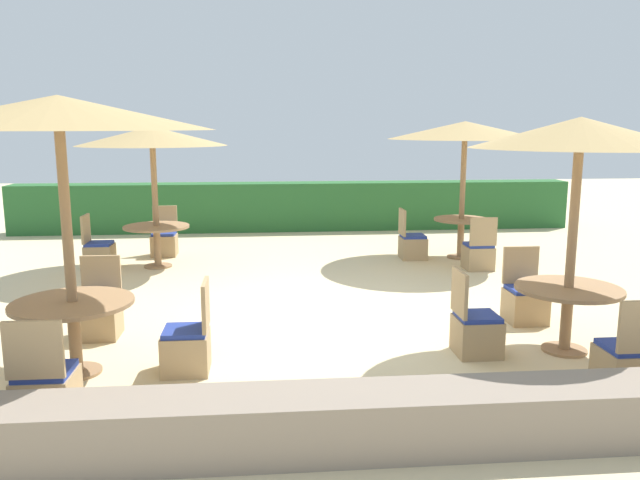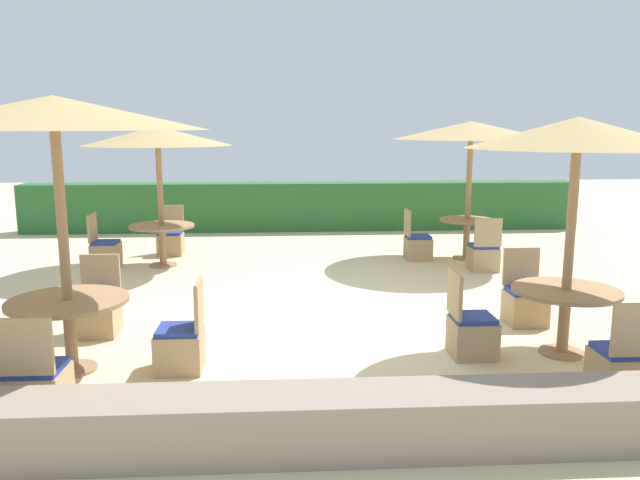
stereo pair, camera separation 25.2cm
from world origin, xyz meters
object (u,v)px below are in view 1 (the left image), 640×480
at_px(patio_chair_front_left_east, 188,346).
at_px(parasol_front_right, 580,134).
at_px(round_table_front_right, 568,300).
at_px(patio_chair_front_right_west, 475,331).
at_px(parasol_front_left, 58,114).
at_px(patio_chair_front_right_south, 627,365).
at_px(patio_chair_front_left_north, 99,315).
at_px(patio_chair_back_right_south, 478,254).
at_px(parasol_back_left, 152,137).
at_px(patio_chair_back_left_west, 99,253).
at_px(patio_chair_back_left_north, 164,242).
at_px(patio_chair_front_right_north, 525,301).
at_px(round_table_back_right, 461,227).
at_px(round_table_front_left, 73,315).
at_px(round_table_back_left, 157,234).
at_px(parasol_back_right, 465,131).
at_px(patio_chair_front_left_south, 46,391).
at_px(patio_chair_back_right_west, 412,245).

bearing_deg(patio_chair_front_left_east, parasol_front_right, -87.11).
relative_size(parasol_front_right, round_table_front_right, 2.24).
height_order(parasol_front_right, patio_chair_front_right_west, parasol_front_right).
bearing_deg(parasol_front_left, patio_chair_front_right_south, -9.94).
xyz_separation_m(round_table_front_right, patio_chair_front_right_west, (-1.01, -0.00, -0.32)).
xyz_separation_m(patio_chair_front_left_north, patio_chair_back_right_south, (5.60, 2.97, 0.00)).
relative_size(patio_chair_front_left_east, patio_chair_front_right_south, 1.00).
bearing_deg(patio_chair_front_right_south, patio_chair_front_right_west, 135.23).
bearing_deg(parasol_back_left, round_table_front_right, -42.10).
distance_m(patio_chair_back_left_west, patio_chair_front_right_west, 6.93).
relative_size(patio_chair_back_left_north, patio_chair_front_right_north, 1.00).
distance_m(patio_chair_back_right_south, parasol_back_left, 5.91).
relative_size(round_table_back_right, patio_chair_back_left_west, 1.08).
bearing_deg(patio_chair_back_left_north, patio_chair_front_right_south, 127.97).
xyz_separation_m(parasol_back_left, patio_chair_back_left_north, (-0.03, 0.99, -1.99)).
xyz_separation_m(parasol_front_left, parasol_back_left, (0.03, 4.78, -0.29)).
bearing_deg(patio_chair_back_right_south, patio_chair_front_right_south, -93.85).
xyz_separation_m(parasol_front_left, parasol_front_right, (5.15, 0.15, -0.20)).
bearing_deg(round_table_front_left, round_table_back_left, 89.69).
distance_m(round_table_front_left, parasol_front_right, 5.44).
height_order(patio_chair_front_left_east, patio_chair_front_right_north, same).
distance_m(parasol_back_right, parasol_back_left, 5.52).
xyz_separation_m(parasol_front_left, patio_chair_front_left_south, (0.05, -1.02, -2.28)).
bearing_deg(parasol_back_right, round_table_front_right, -94.52).
distance_m(patio_chair_back_left_west, patio_chair_front_right_north, 7.11).
relative_size(round_table_back_right, patio_chair_back_right_south, 1.08).
distance_m(parasol_front_left, patio_chair_back_left_west, 5.43).
relative_size(round_table_front_left, round_table_back_left, 1.05).
distance_m(parasol_back_right, patio_chair_back_left_west, 6.85).
xyz_separation_m(patio_chair_back_right_west, round_table_back_left, (-4.59, -0.28, 0.33)).
xyz_separation_m(parasol_back_right, patio_chair_front_right_north, (-0.40, -3.85, -2.08)).
xyz_separation_m(parasol_back_left, patio_chair_back_left_west, (-1.01, 0.04, -1.99)).
bearing_deg(patio_chair_front_left_north, round_table_back_right, -144.79).
distance_m(patio_chair_back_left_north, patio_chair_front_right_south, 8.48).
height_order(patio_chair_back_left_north, round_table_front_right, patio_chair_back_left_north).
bearing_deg(patio_chair_front_right_north, patio_chair_front_right_south, 91.91).
height_order(parasol_back_right, parasol_back_left, parasol_back_right).
distance_m(round_table_back_right, patio_chair_back_left_north, 5.60).
relative_size(round_table_front_left, patio_chair_front_right_south, 1.27).
xyz_separation_m(patio_chair_front_left_south, patio_chair_back_left_west, (-1.04, 5.84, 0.00)).
bearing_deg(patio_chair_front_left_north, patio_chair_back_left_west, -75.83).
bearing_deg(patio_chair_front_left_east, round_table_back_right, -40.97).
bearing_deg(round_table_back_left, patio_chair_front_left_south, -89.76).
height_order(parasol_back_right, round_table_back_left, parasol_back_right).
relative_size(parasol_back_left, patio_chair_front_right_west, 2.72).
height_order(patio_chair_front_left_east, patio_chair_back_left_north, same).
height_order(patio_chair_back_right_south, parasol_front_right, parasol_front_right).
distance_m(patio_chair_back_left_north, patio_chair_front_right_north, 6.88).
xyz_separation_m(patio_chair_front_left_east, parasol_back_left, (-1.08, 4.83, 1.99)).
distance_m(parasol_front_left, parasol_back_right, 7.50).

